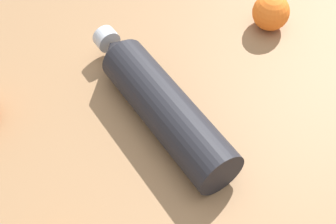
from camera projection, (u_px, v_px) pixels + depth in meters
name	position (u px, v px, depth m)	size (l,w,h in m)	color
ground_plane	(199.00, 128.00, 0.74)	(2.40, 2.40, 0.00)	olive
water_bottle	(159.00, 101.00, 0.73)	(0.14, 0.32, 0.07)	black
orange_1	(271.00, 12.00, 0.85)	(0.06, 0.06, 0.06)	orange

